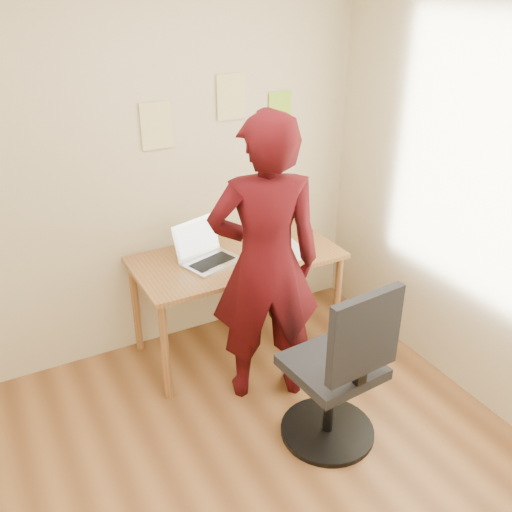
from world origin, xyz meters
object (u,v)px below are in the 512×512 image
office_chair (340,378)px  person (265,264)px  laptop (206,254)px  desk (237,267)px  phone (274,262)px

office_chair → person: size_ratio=0.58×
person → laptop: bearing=-55.0°
laptop → desk: bearing=-24.7°
desk → office_chair: (0.08, -1.12, -0.19)m
person → phone: bearing=-109.3°
desk → person: (-0.06, -0.51, 0.27)m
desk → phone: 0.29m
phone → office_chair: 0.95m
desk → phone: phone is taller
laptop → phone: bearing=-49.0°
person → office_chair: bearing=121.9°
office_chair → desk: bearing=89.2°
laptop → phone: (0.39, -0.24, -0.05)m
laptop → office_chair: (0.29, -1.14, -0.34)m
desk → office_chair: 1.14m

